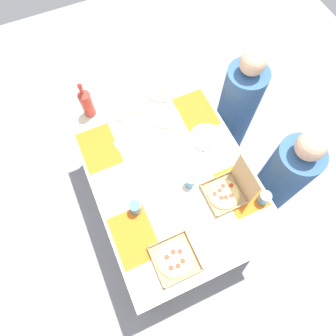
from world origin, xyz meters
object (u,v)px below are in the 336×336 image
at_px(pizza_box_corner_right, 175,259).
at_px(cup_clear_left, 190,182).
at_px(pizza_box_center, 228,191).
at_px(plate_near_right, 166,117).
at_px(cup_clear_right, 135,208).
at_px(plate_far_left, 206,137).
at_px(cup_spare, 264,198).
at_px(diner_left_seat, 236,110).
at_px(soda_bottle, 86,103).
at_px(diner_right_seat, 280,180).
at_px(plate_far_right, 127,111).
at_px(plate_near_left, 161,91).

relative_size(pizza_box_corner_right, cup_clear_left, 2.72).
height_order(pizza_box_center, plate_near_right, pizza_box_center).
bearing_deg(pizza_box_center, cup_clear_right, -103.16).
relative_size(plate_far_left, cup_spare, 2.42).
distance_m(plate_near_right, cup_clear_left, 0.58).
relative_size(cup_clear_right, diner_left_seat, 0.09).
height_order(plate_near_right, soda_bottle, soda_bottle).
height_order(plate_far_left, diner_right_seat, diner_right_seat).
bearing_deg(plate_far_right, plate_near_right, 55.28).
relative_size(plate_far_left, plate_far_right, 1.18).
xyz_separation_m(plate_far_right, plate_near_left, (-0.06, 0.32, -0.00)).
relative_size(pizza_box_center, plate_near_right, 1.36).
height_order(plate_near_left, soda_bottle, soda_bottle).
xyz_separation_m(pizza_box_corner_right, plate_near_left, (-1.22, 0.44, -0.00)).
height_order(plate_near_right, diner_right_seat, diner_right_seat).
height_order(soda_bottle, cup_clear_left, soda_bottle).
xyz_separation_m(pizza_box_center, diner_left_seat, (-0.69, 0.51, -0.27)).
bearing_deg(pizza_box_corner_right, pizza_box_center, 116.20).
bearing_deg(cup_clear_right, plate_near_right, 140.93).
bearing_deg(plate_near_right, soda_bottle, -118.22).
distance_m(soda_bottle, diner_right_seat, 1.60).
bearing_deg(cup_clear_left, diner_right_seat, 76.14).
xyz_separation_m(cup_clear_right, diner_right_seat, (0.16, 1.13, -0.30)).
relative_size(pizza_box_corner_right, cup_clear_right, 2.48).
height_order(plate_far_left, plate_near_right, plate_near_right).
height_order(plate_near_right, cup_clear_left, cup_clear_left).
xyz_separation_m(pizza_box_center, cup_clear_right, (-0.14, -0.61, 0.01)).
distance_m(plate_far_left, plate_far_right, 0.65).
bearing_deg(cup_clear_right, diner_left_seat, 115.84).
relative_size(cup_clear_left, diner_right_seat, 0.08).
height_order(cup_clear_right, cup_spare, cup_clear_right).
height_order(pizza_box_corner_right, cup_clear_right, cup_clear_right).
bearing_deg(diner_left_seat, cup_clear_right, -64.16).
relative_size(plate_near_right, plate_far_right, 1.04).
height_order(diner_left_seat, diner_right_seat, diner_left_seat).
bearing_deg(plate_far_left, plate_near_right, -145.30).
bearing_deg(plate_near_right, pizza_box_center, 10.51).
bearing_deg(plate_far_right, plate_near_left, 101.09).
bearing_deg(plate_near_left, cup_clear_right, -33.49).
xyz_separation_m(plate_near_right, plate_near_left, (-0.24, 0.07, 0.00)).
xyz_separation_m(plate_far_left, diner_right_seat, (0.46, 0.45, -0.25)).
bearing_deg(plate_near_left, soda_bottle, -93.71).
height_order(cup_clear_left, cup_spare, same).
bearing_deg(plate_far_left, cup_clear_left, -43.66).
relative_size(plate_near_right, cup_clear_left, 2.16).
height_order(plate_near_right, plate_near_left, same).
height_order(plate_far_left, plate_near_left, plate_near_left).
bearing_deg(cup_spare, soda_bottle, -143.87).
distance_m(cup_clear_left, diner_right_seat, 0.80).
relative_size(cup_spare, diner_left_seat, 0.08).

